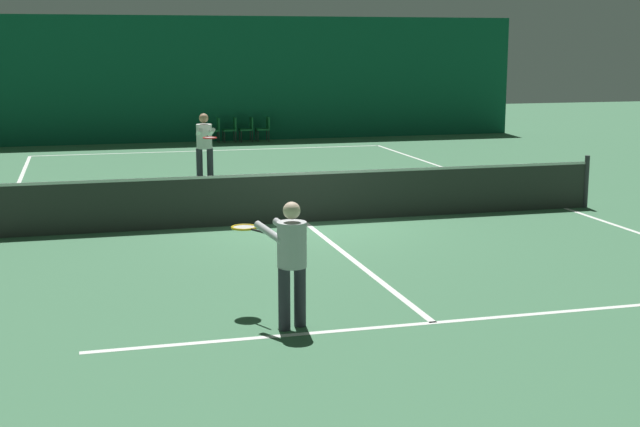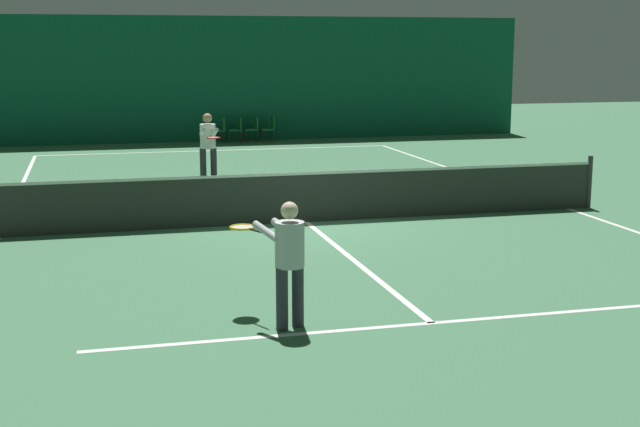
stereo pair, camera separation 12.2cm
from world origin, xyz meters
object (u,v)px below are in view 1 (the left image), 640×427
courtside_chair_2 (248,128)px  courtside_chair_0 (215,128)px  player_near (289,254)px  player_far (205,142)px  courtside_chair_3 (264,127)px  courtside_chair_1 (231,128)px  tennis_net (304,195)px

courtside_chair_2 → courtside_chair_0: bearing=-90.0°
player_near → courtside_chair_0: size_ratio=1.80×
player_far → courtside_chair_3: (3.25, 8.67, -0.48)m
player_near → courtside_chair_3: size_ratio=1.80×
courtside_chair_1 → courtside_chair_0: bearing=-90.0°
courtside_chair_0 → courtside_chair_3: (1.73, 0.00, 0.00)m
player_far → courtside_chair_3: bearing=159.7°
player_near → player_far: 11.63m
player_near → courtside_chair_0: player_near is taller
player_near → courtside_chair_2: size_ratio=1.80×
tennis_net → courtside_chair_1: (0.99, 14.18, -0.03)m
player_near → courtside_chair_0: bearing=-31.5°
tennis_net → player_far: player_far is taller
player_near → courtside_chair_3: bearing=-36.3°
player_far → courtside_chair_2: player_far is taller
courtside_chair_2 → player_far: bearing=-17.1°
courtside_chair_0 → courtside_chair_1: (0.58, 0.00, 0.00)m
courtside_chair_1 → courtside_chair_2: 0.58m
player_near → tennis_net: bearing=-41.2°
player_far → courtside_chair_2: bearing=163.1°
player_near → courtside_chair_1: size_ratio=1.80×
tennis_net → courtside_chair_0: bearing=88.3°
player_far → courtside_chair_1: bearing=166.7°
courtside_chair_1 → player_near: bearing=-7.6°
courtside_chair_3 → courtside_chair_2: bearing=-90.0°
tennis_net → courtside_chair_1: bearing=86.0°
courtside_chair_3 → player_near: bearing=-10.7°
courtside_chair_0 → player_far: bearing=-10.0°
player_near → player_far: bearing=-28.5°
tennis_net → player_near: bearing=-105.6°
player_near → player_far: player_far is taller
tennis_net → player_far: size_ratio=7.24×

